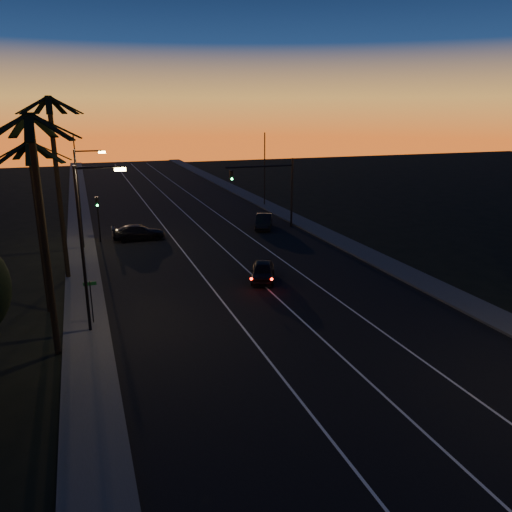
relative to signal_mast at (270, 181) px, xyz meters
name	(u,v)px	position (x,y,z in m)	size (l,w,h in m)	color
road	(231,262)	(-7.14, -9.99, -4.78)	(20.00, 170.00, 0.01)	black
sidewalk_left	(83,276)	(-18.34, -9.99, -4.70)	(2.40, 170.00, 0.16)	#363633
sidewalk_right	(355,248)	(4.06, -9.99, -4.70)	(2.40, 170.00, 0.16)	#363633
lane_stripe_left	(194,265)	(-10.14, -9.99, -4.76)	(0.12, 160.00, 0.01)	silver
lane_stripe_mid	(237,261)	(-6.64, -9.99, -4.76)	(0.12, 160.00, 0.01)	silver
lane_stripe_right	(278,257)	(-3.14, -9.99, -4.76)	(0.12, 160.00, 0.01)	silver
palm_near	(41,214)	(-19.74, -21.99, 2.29)	(4.25, 4.16, 11.53)	black
palm_mid	(37,209)	(-20.34, -15.99, 1.47)	(4.25, 4.16, 10.03)	black
palm_far	(57,172)	(-19.34, -9.99, 2.83)	(4.25, 4.16, 12.53)	black
streetlight_left_near	(87,237)	(-17.84, -19.99, 0.54)	(2.55, 0.26, 9.00)	black
streetlight_left_far	(82,191)	(-17.82, -1.99, 0.28)	(2.55, 0.26, 8.50)	black
street_sign	(91,297)	(-17.94, -18.99, -3.13)	(0.70, 0.06, 2.60)	black
signal_mast	(270,181)	(0.00, 0.00, 0.00)	(7.10, 0.41, 7.00)	black
signal_post	(98,211)	(-16.64, -0.01, -1.89)	(0.28, 0.37, 4.20)	black
far_pole_left	(77,174)	(-18.14, 15.01, -0.28)	(0.14, 0.14, 9.00)	black
far_pole_right	(265,170)	(3.86, 12.01, -0.28)	(0.14, 0.14, 9.00)	black
lead_car	(263,271)	(-6.31, -14.98, -4.10)	(3.08, 4.64, 1.34)	black
right_car	(264,221)	(-0.61, 0.16, -4.05)	(3.19, 4.61, 1.44)	black
cross_car	(139,232)	(-13.20, -0.41, -4.07)	(4.90, 2.14, 1.40)	black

